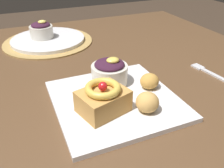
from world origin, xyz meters
TOP-DOWN VIEW (x-y plane):
  - dining_table at (0.00, 0.00)m, footprint 1.35×1.08m
  - woven_placemat at (-0.01, 0.29)m, footprint 0.34×0.34m
  - front_plate at (0.06, -0.19)m, footprint 0.29×0.29m
  - cake_slice at (0.02, -0.22)m, footprint 0.12×0.10m
  - berry_ramekin at (0.08, -0.12)m, footprint 0.10×0.10m
  - fritter_front at (0.16, -0.18)m, footprint 0.05×0.05m
  - fritter_middle at (0.11, -0.26)m, footprint 0.05×0.05m
  - back_plate at (-0.01, 0.29)m, footprint 0.28×0.28m
  - back_ramekin at (-0.03, 0.30)m, footprint 0.09×0.09m
  - fork at (0.38, -0.15)m, footprint 0.03×0.13m

SIDE VIEW (x-z plane):
  - dining_table at x=0.00m, z-range 0.28..1.01m
  - woven_placemat at x=-0.01m, z-range 0.73..0.73m
  - fork at x=0.38m, z-range 0.73..0.73m
  - front_plate at x=0.06m, z-range 0.73..0.74m
  - back_plate at x=-0.01m, z-range 0.73..0.75m
  - fritter_front at x=0.16m, z-range 0.74..0.78m
  - fritter_middle at x=0.11m, z-range 0.74..0.79m
  - cake_slice at x=0.02m, z-range 0.74..0.81m
  - berry_ramekin at x=0.08m, z-range 0.74..0.81m
  - back_ramekin at x=-0.03m, z-range 0.74..0.81m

